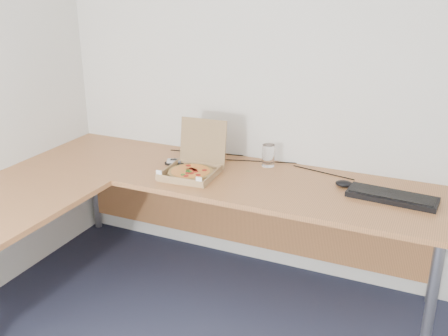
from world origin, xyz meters
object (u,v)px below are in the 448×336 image
at_px(wallet, 176,163).
at_px(desk, 138,197).
at_px(drinking_glass, 268,155).
at_px(keyboard, 392,197).
at_px(pizza_box, 192,169).

bearing_deg(wallet, desk, -75.23).
relative_size(drinking_glass, wallet, 1.23).
bearing_deg(keyboard, desk, -155.67).
distance_m(desk, drinking_glass, 0.84).
height_order(desk, wallet, wallet).
bearing_deg(keyboard, drinking_glass, 168.99).
bearing_deg(desk, drinking_glass, 52.76).
height_order(desk, drinking_glass, drinking_glass).
bearing_deg(pizza_box, wallet, 142.07).
height_order(desk, keyboard, keyboard).
relative_size(pizza_box, keyboard, 0.74).
xyz_separation_m(desk, pizza_box, (0.15, 0.34, 0.06)).
xyz_separation_m(drinking_glass, wallet, (-0.52, -0.21, -0.06)).
bearing_deg(desk, wallet, 91.97).
bearing_deg(keyboard, wallet, -175.55).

